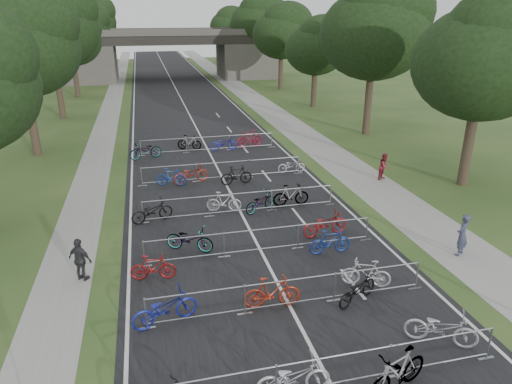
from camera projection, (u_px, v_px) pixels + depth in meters
The scene contains 50 objects.
road at pixel (179, 96), 53.73m from camera, with size 11.00×140.00×0.01m, color black.
sidewalk_right at pixel (246, 93), 55.50m from camera, with size 3.00×140.00×0.01m, color gray.
sidewalk_left at pixel (113, 98), 52.07m from camera, with size 2.00×140.00×0.01m, color gray.
lane_markings at pixel (179, 96), 53.73m from camera, with size 0.12×140.00×0.00m, color silver.
overpass_bridge at pixel (169, 54), 66.01m from camera, with size 31.00×8.00×7.05m.
tree_right_0 at pixel (486, 58), 23.28m from camera, with size 7.17×7.17×10.93m.
tree_left_1 at pixel (19, 43), 28.58m from camera, with size 7.56×7.56×11.53m.
tree_right_1 at pixel (376, 30), 33.78m from camera, with size 8.18×8.18×12.47m.
tree_left_2 at pixel (50, 25), 39.14m from camera, with size 8.40×8.40×12.81m.
tree_right_2 at pixel (317, 47), 45.35m from camera, with size 6.16×6.16×9.39m.
tree_left_3 at pixel (71, 38), 50.58m from camera, with size 6.72×6.72×10.25m.
tree_right_3 at pixel (282, 32), 55.84m from camera, with size 7.17×7.17×10.93m.
tree_left_4 at pixel (82, 27), 61.14m from camera, with size 7.56×7.56×11.53m.
tree_right_4 at pixel (259, 22), 66.34m from camera, with size 8.18×8.18×12.47m.
tree_left_5 at pixel (89, 20), 71.70m from camera, with size 8.40×8.40×12.81m.
tree_right_5 at pixel (242, 33), 77.91m from camera, with size 6.16×6.16×9.39m.
tree_left_6 at pixel (97, 29), 83.14m from camera, with size 6.72×6.72×10.25m.
tree_right_6 at pixel (229, 25), 88.40m from camera, with size 7.17×7.17×10.93m.
barrier_row_1 at pixel (334, 372), 11.56m from camera, with size 9.70×0.08×1.10m.
barrier_row_2 at pixel (291, 293), 14.82m from camera, with size 9.70×0.08×1.10m.
barrier_row_3 at pixel (262, 241), 18.26m from camera, with size 9.70×0.08×1.10m.
barrier_row_4 at pixel (241, 203), 21.88m from camera, with size 9.70×0.08×1.10m.
barrier_row_5 at pixel (223, 171), 26.40m from camera, with size 9.70×0.08×1.10m.
barrier_row_6 at pixel (208, 144), 31.82m from camera, with size 9.70×0.08×1.10m.
bike_5 at pixel (293, 377), 11.44m from camera, with size 0.68×1.94×1.02m, color silver.
bike_6 at pixel (398, 372), 11.44m from camera, with size 0.58×2.07×1.24m, color gray.
bike_7 at pixel (441, 328), 13.18m from camera, with size 0.72×2.05×1.08m, color #A5A5AD.
bike_8 at pixel (165, 308), 14.04m from camera, with size 0.74×2.11×1.11m, color navy.
bike_9 at pixel (272, 292), 14.82m from camera, with size 0.54×1.90×1.14m, color #9E2C17.
bike_10 at pixel (357, 289), 15.13m from camera, with size 0.65×1.86×0.98m, color black.
bike_11 at pixel (366, 273), 16.00m from camera, with size 0.49×1.73×1.04m, color silver.
bike_12 at pixel (153, 268), 16.41m from camera, with size 0.47×1.65×0.99m, color maroon.
bike_13 at pixel (190, 239), 18.42m from camera, with size 0.70×2.00×1.05m, color gray.
bike_14 at pixel (330, 242), 18.21m from camera, with size 0.49×1.74×1.05m, color navy.
bike_15 at pixel (325, 224), 19.70m from camera, with size 0.73×2.09×1.10m, color maroon.
bike_16 at pixel (152, 211), 21.03m from camera, with size 0.69×1.96×1.03m, color black.
bike_17 at pixel (224, 202), 22.10m from camera, with size 0.48×1.70×1.02m, color #B0AFB7.
bike_18 at pixel (260, 202), 22.15m from camera, with size 0.64×1.84×0.97m, color gray.
bike_19 at pixel (291, 195), 22.78m from camera, with size 0.52×1.86×1.12m, color gray.
bike_20 at pixel (171, 177), 25.46m from camera, with size 0.48×1.71×1.03m, color navy.
bike_21 at pixel (191, 174), 25.85m from camera, with size 0.73×2.08×1.09m, color maroon.
bike_22 at pixel (236, 175), 25.64m from camera, with size 0.51×1.81×1.09m, color black.
bike_23 at pixel (291, 166), 27.62m from camera, with size 0.58×1.67×0.87m, color #A9A8B0.
bike_24 at pixel (145, 151), 30.18m from camera, with size 0.75×2.15×1.13m, color gray.
bike_25 at pixel (189, 142), 32.27m from camera, with size 0.48×1.72×1.03m, color gray.
bike_26 at pixel (224, 144), 32.05m from camera, with size 0.67×1.91×1.01m, color #1B1D97.
bike_27 at pixel (250, 139), 32.84m from camera, with size 0.58×2.06×1.24m, color maroon.
pedestrian_a at pixel (462, 235), 17.97m from camera, with size 0.64×0.42×1.76m, color #33374D.
pedestrian_b at pixel (384, 167), 26.35m from camera, with size 0.75×0.59×1.55m, color maroon.
pedestrian_c at pixel (80, 260), 16.27m from camera, with size 0.96×0.40×1.64m, color #29292C.
Camera 1 is at (-4.09, -4.77, 9.02)m, focal length 32.00 mm.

